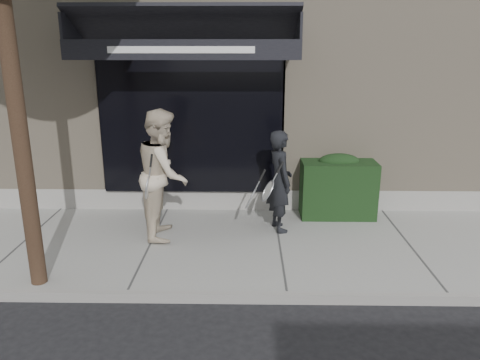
{
  "coord_description": "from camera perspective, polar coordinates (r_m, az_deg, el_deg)",
  "views": [
    {
      "loc": [
        -0.5,
        -6.71,
        3.1
      ],
      "look_at": [
        -0.62,
        0.6,
        0.96
      ],
      "focal_mm": 35.0,
      "sensor_mm": 36.0,
      "label": 1
    }
  ],
  "objects": [
    {
      "name": "ground",
      "position": [
        7.41,
        4.8,
        -8.47
      ],
      "size": [
        80.0,
        80.0,
        0.0
      ],
      "primitive_type": "plane",
      "color": "black",
      "rests_on": "ground"
    },
    {
      "name": "sidewalk",
      "position": [
        7.39,
        4.81,
        -8.05
      ],
      "size": [
        20.0,
        3.0,
        0.12
      ],
      "primitive_type": "cube",
      "color": "gray",
      "rests_on": "ground"
    },
    {
      "name": "curb",
      "position": [
        6.01,
        5.77,
        -14.07
      ],
      "size": [
        20.0,
        0.1,
        0.14
      ],
      "primitive_type": "cube",
      "color": "gray",
      "rests_on": "ground"
    },
    {
      "name": "building_facade",
      "position": [
        11.69,
        3.5,
        14.51
      ],
      "size": [
        14.3,
        8.04,
        5.64
      ],
      "color": "tan",
      "rests_on": "ground"
    },
    {
      "name": "hedge",
      "position": [
        8.48,
        11.8,
        -0.77
      ],
      "size": [
        1.3,
        0.7,
        1.14
      ],
      "color": "black",
      "rests_on": "sidewalk"
    },
    {
      "name": "pedestrian_front",
      "position": [
        7.6,
        4.84,
        -0.16
      ],
      "size": [
        0.85,
        0.87,
        1.67
      ],
      "color": "black",
      "rests_on": "sidewalk"
    },
    {
      "name": "pedestrian_back",
      "position": [
        7.41,
        -9.31,
        0.74
      ],
      "size": [
        0.83,
        1.04,
        2.04
      ],
      "color": "beige",
      "rests_on": "sidewalk"
    }
  ]
}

